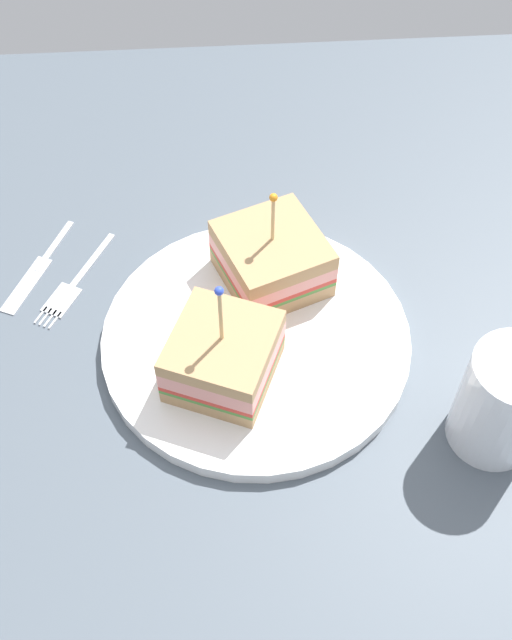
{
  "coord_description": "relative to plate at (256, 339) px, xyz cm",
  "views": [
    {
      "loc": [
        -2.67,
        -38.34,
        53.63
      ],
      "look_at": [
        0.0,
        0.0,
        3.35
      ],
      "focal_mm": 42.62,
      "sensor_mm": 36.0,
      "label": 1
    }
  ],
  "objects": [
    {
      "name": "sandwich_half_front",
      "position": [
        -2.9,
        -3.89,
        3.24
      ],
      "size": [
        10.41,
        10.65,
        11.07
      ],
      "color": "tan",
      "rests_on": "plate"
    },
    {
      "name": "drink_glass",
      "position": [
        17.89,
        -10.11,
        3.59
      ],
      "size": [
        6.82,
        6.82,
        9.58
      ],
      "color": "beige",
      "rests_on": "ground_plane"
    },
    {
      "name": "ground_plane",
      "position": [
        0.0,
        0.0,
        -1.68
      ],
      "size": [
        90.51,
        90.51,
        2.0
      ],
      "primitive_type": "cube",
      "color": "#4C5660"
    },
    {
      "name": "knife",
      "position": [
        -19.91,
        9.72,
        -0.5
      ],
      "size": [
        5.86,
        11.48,
        0.35
      ],
      "color": "silver",
      "rests_on": "ground_plane"
    },
    {
      "name": "sandwich_half_back",
      "position": [
        1.84,
        6.27,
        3.23
      ],
      "size": [
        10.92,
        11.11,
        10.22
      ],
      "color": "tan",
      "rests_on": "plate"
    },
    {
      "name": "plate",
      "position": [
        0.0,
        0.0,
        0.0
      ],
      "size": [
        26.46,
        26.46,
        1.35
      ],
      "primitive_type": "cylinder",
      "color": "white",
      "rests_on": "ground_plane"
    },
    {
      "name": "fork",
      "position": [
        -16.58,
        7.26,
        -0.5
      ],
      "size": [
        6.73,
        11.28,
        0.35
      ],
      "color": "silver",
      "rests_on": "ground_plane"
    }
  ]
}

